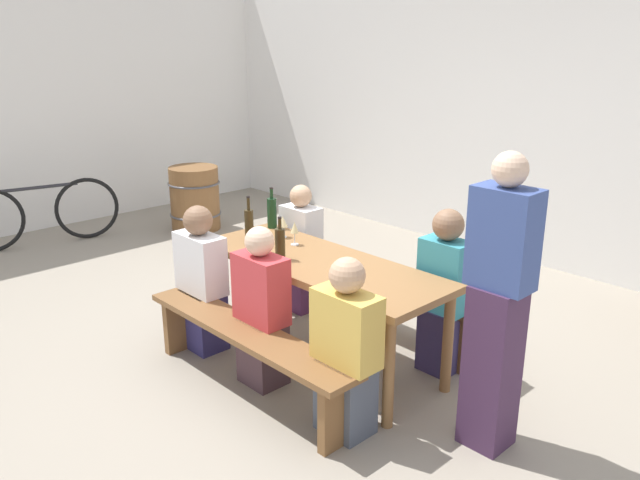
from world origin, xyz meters
name	(u,v)px	position (x,y,z in m)	size (l,w,h in m)	color
ground_plane	(320,358)	(0.00, 0.00, 0.00)	(24.00, 24.00, 0.00)	gray
back_wall	(550,104)	(0.00, 3.07, 1.60)	(14.00, 0.20, 3.20)	white
side_wall	(38,92)	(-4.75, 0.00, 1.60)	(0.20, 6.54, 3.20)	white
tasting_table	(320,273)	(0.00, 0.00, 0.66)	(1.93, 0.70, 0.75)	olive
bench_near	(247,343)	(0.00, -0.65, 0.35)	(1.83, 0.30, 0.45)	brown
bench_far	(381,290)	(0.00, 0.65, 0.35)	(1.83, 0.30, 0.45)	brown
wine_bottle_0	(272,212)	(-0.84, 0.27, 0.88)	(0.08, 0.08, 0.33)	#143319
wine_bottle_1	(249,224)	(-0.71, -0.07, 0.88)	(0.07, 0.07, 0.34)	#332814
wine_bottle_2	(280,243)	(-0.22, -0.17, 0.87)	(0.07, 0.07, 0.30)	#332814
wine_glass_0	(283,222)	(-0.58, 0.16, 0.87)	(0.08, 0.08, 0.17)	silver
wine_glass_1	(295,229)	(-0.38, 0.11, 0.88)	(0.06, 0.06, 0.18)	silver
seated_guest_near_0	(202,283)	(-0.72, -0.50, 0.52)	(0.40, 0.24, 1.09)	navy
seated_guest_near_1	(262,312)	(-0.03, -0.50, 0.52)	(0.37, 0.24, 1.09)	#473037
seated_guest_near_2	(346,352)	(0.74, -0.50, 0.51)	(0.40, 0.24, 1.08)	#4B5463
seated_guest_far_0	(301,252)	(-0.75, 0.50, 0.51)	(0.33, 0.24, 1.08)	#552957
seated_guest_far_1	(444,294)	(0.69, 0.50, 0.56)	(0.33, 0.24, 1.16)	#342D5A
standing_host	(497,311)	(1.38, 0.00, 0.82)	(0.34, 0.24, 1.69)	#402745
wine_barrel	(195,198)	(-3.38, 1.16, 0.38)	(0.61, 0.61, 0.75)	brown
parked_bicycle_0	(39,213)	(-4.03, -0.43, 0.37)	(0.43, 1.67, 0.90)	black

